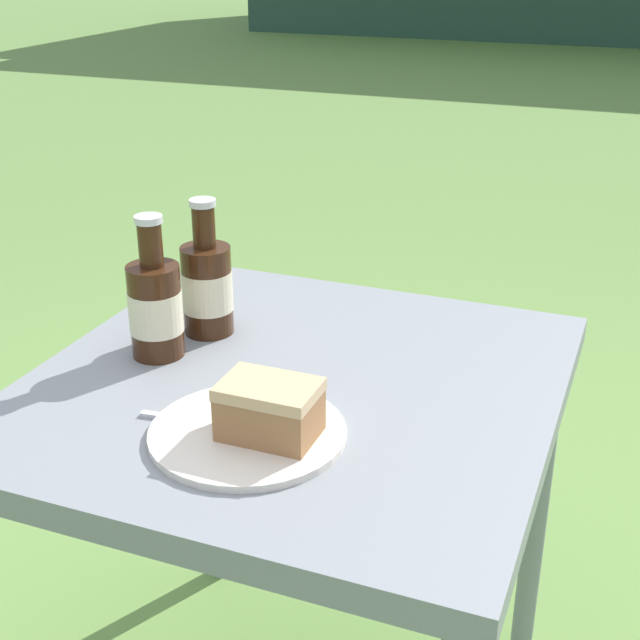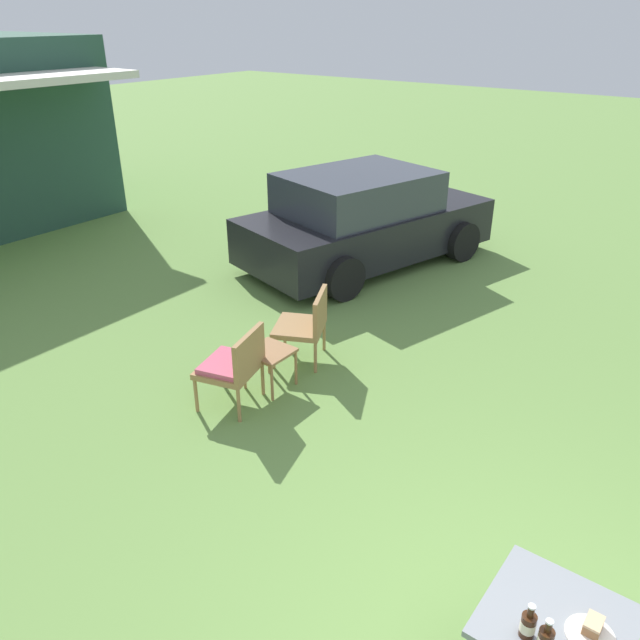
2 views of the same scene
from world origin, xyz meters
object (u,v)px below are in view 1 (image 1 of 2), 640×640
object	(u,v)px
cake_on_plate	(259,421)
cola_bottle_near	(207,286)
cola_bottle_far	(154,307)
patio_table	(295,426)

from	to	relation	value
cake_on_plate	cola_bottle_near	size ratio (longest dim) A/B	1.16
cake_on_plate	cola_bottle_far	world-z (taller)	cola_bottle_far
patio_table	cola_bottle_far	xyz separation A→B (m)	(-0.22, -0.00, 0.15)
cake_on_plate	patio_table	bearing A→B (deg)	97.80
patio_table	cake_on_plate	world-z (taller)	cake_on_plate
cake_on_plate	cola_bottle_near	xyz separation A→B (m)	(-0.21, 0.26, 0.05)
patio_table	cola_bottle_far	distance (m)	0.27
cola_bottle_far	patio_table	bearing A→B (deg)	0.80
cola_bottle_near	cola_bottle_far	bearing A→B (deg)	-107.28
cola_bottle_far	cake_on_plate	bearing A→B (deg)	-33.55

